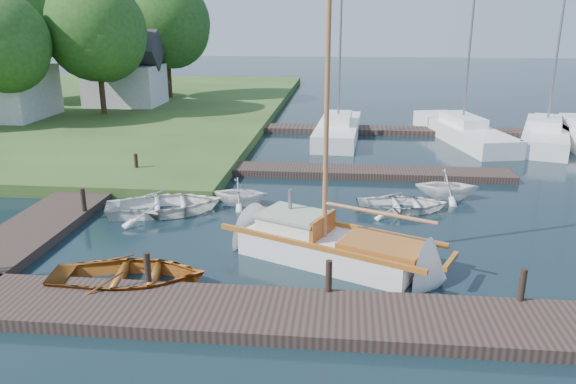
# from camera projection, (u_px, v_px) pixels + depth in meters

# --- Properties ---
(ground) EXTENTS (160.00, 160.00, 0.00)m
(ground) POSITION_uv_depth(u_px,v_px,m) (288.00, 226.00, 18.59)
(ground) COLOR black
(ground) RESTS_ON ground
(near_dock) EXTENTS (18.00, 2.20, 0.30)m
(near_dock) POSITION_uv_depth(u_px,v_px,m) (261.00, 314.00, 12.85)
(near_dock) COLOR #30211C
(near_dock) RESTS_ON ground
(left_dock) EXTENTS (2.20, 18.00, 0.30)m
(left_dock) POSITION_uv_depth(u_px,v_px,m) (83.00, 196.00, 21.22)
(left_dock) COLOR #30211C
(left_dock) RESTS_ON ground
(far_dock) EXTENTS (14.00, 1.60, 0.30)m
(far_dock) POSITION_uv_depth(u_px,v_px,m) (349.00, 172.00, 24.52)
(far_dock) COLOR #30211C
(far_dock) RESTS_ON ground
(pontoon) EXTENTS (30.00, 1.60, 0.30)m
(pontoon) POSITION_uv_depth(u_px,v_px,m) (486.00, 132.00, 32.75)
(pontoon) COLOR #30211C
(pontoon) RESTS_ON ground
(mooring_post_1) EXTENTS (0.16, 0.16, 0.80)m
(mooring_post_1) POSITION_uv_depth(u_px,v_px,m) (148.00, 268.00, 13.93)
(mooring_post_1) COLOR black
(mooring_post_1) RESTS_ON near_dock
(mooring_post_2) EXTENTS (0.16, 0.16, 0.80)m
(mooring_post_2) POSITION_uv_depth(u_px,v_px,m) (329.00, 276.00, 13.49)
(mooring_post_2) COLOR black
(mooring_post_2) RESTS_ON near_dock
(mooring_post_3) EXTENTS (0.16, 0.16, 0.80)m
(mooring_post_3) POSITION_uv_depth(u_px,v_px,m) (522.00, 285.00, 13.05)
(mooring_post_3) COLOR black
(mooring_post_3) RESTS_ON near_dock
(mooring_post_4) EXTENTS (0.16, 0.16, 0.80)m
(mooring_post_4) POSITION_uv_depth(u_px,v_px,m) (83.00, 200.00, 19.06)
(mooring_post_4) COLOR black
(mooring_post_4) RESTS_ON left_dock
(mooring_post_5) EXTENTS (0.16, 0.16, 0.80)m
(mooring_post_5) POSITION_uv_depth(u_px,v_px,m) (136.00, 163.00, 23.80)
(mooring_post_5) COLOR black
(mooring_post_5) RESTS_ON left_dock
(sailboat) EXTENTS (7.31, 4.78, 9.83)m
(sailboat) POSITION_uv_depth(u_px,v_px,m) (335.00, 250.00, 15.89)
(sailboat) COLOR white
(sailboat) RESTS_ON ground
(dinghy) EXTENTS (4.29, 3.34, 0.82)m
(dinghy) POSITION_uv_depth(u_px,v_px,m) (128.00, 272.00, 14.36)
(dinghy) COLOR #923F11
(dinghy) RESTS_ON ground
(tender_a) EXTENTS (4.74, 4.03, 0.83)m
(tender_a) POSITION_uv_depth(u_px,v_px,m) (164.00, 202.00, 19.74)
(tender_a) COLOR white
(tender_a) RESTS_ON ground
(tender_b) EXTENTS (2.17, 1.89, 1.11)m
(tender_b) POSITION_uv_depth(u_px,v_px,m) (240.00, 190.00, 20.58)
(tender_b) COLOR white
(tender_b) RESTS_ON ground
(tender_c) EXTENTS (3.41, 2.58, 0.67)m
(tender_c) POSITION_uv_depth(u_px,v_px,m) (402.00, 202.00, 20.02)
(tender_c) COLOR white
(tender_c) RESTS_ON ground
(tender_d) EXTENTS (2.40, 2.09, 1.24)m
(tender_d) POSITION_uv_depth(u_px,v_px,m) (447.00, 183.00, 21.26)
(tender_d) COLOR white
(tender_d) RESTS_ON ground
(marina_boat_1) EXTENTS (2.68, 8.35, 10.34)m
(marina_boat_1) POSITION_uv_depth(u_px,v_px,m) (338.00, 129.00, 31.70)
(marina_boat_1) COLOR white
(marina_boat_1) RESTS_ON ground
(marina_boat_3) EXTENTS (4.37, 9.92, 11.15)m
(marina_boat_3) POSITION_uv_depth(u_px,v_px,m) (462.00, 130.00, 31.33)
(marina_boat_3) COLOR white
(marina_boat_3) RESTS_ON ground
(marina_boat_4) EXTENTS (4.92, 9.00, 10.39)m
(marina_boat_4) POSITION_uv_depth(u_px,v_px,m) (546.00, 133.00, 30.50)
(marina_boat_4) COLOR white
(marina_boat_4) RESTS_ON ground
(house_c) EXTENTS (5.25, 4.00, 5.28)m
(house_c) POSITION_uv_depth(u_px,v_px,m) (125.00, 75.00, 40.04)
(house_c) COLOR beige
(house_c) RESTS_ON shore
(tree_2) EXTENTS (5.83, 5.75, 7.82)m
(tree_2) POSITION_uv_depth(u_px,v_px,m) (0.00, 41.00, 32.09)
(tree_2) COLOR #332114
(tree_2) RESTS_ON shore
(tree_3) EXTENTS (6.41, 6.38, 8.74)m
(tree_3) POSITION_uv_depth(u_px,v_px,m) (96.00, 30.00, 35.32)
(tree_3) COLOR #332114
(tree_3) RESTS_ON shore
(tree_4) EXTENTS (7.01, 7.01, 9.66)m
(tree_4) POSITION_uv_depth(u_px,v_px,m) (11.00, 20.00, 39.73)
(tree_4) COLOR #332114
(tree_4) RESTS_ON shore
(tree_7) EXTENTS (6.83, 6.83, 9.38)m
(tree_7) POSITION_uv_depth(u_px,v_px,m) (166.00, 22.00, 42.60)
(tree_7) COLOR #332114
(tree_7) RESTS_ON shore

